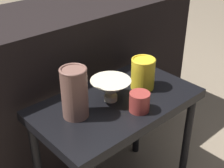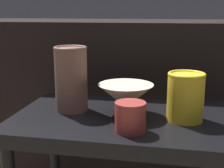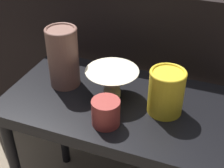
{
  "view_description": "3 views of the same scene",
  "coord_description": "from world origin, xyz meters",
  "px_view_note": "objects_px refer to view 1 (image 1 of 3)",
  "views": [
    {
      "loc": [
        -0.73,
        -0.77,
        1.23
      ],
      "look_at": [
        -0.01,
        0.02,
        0.63
      ],
      "focal_mm": 50.0,
      "sensor_mm": 36.0,
      "label": 1
    },
    {
      "loc": [
        0.11,
        -0.85,
        0.86
      ],
      "look_at": [
        -0.06,
        0.01,
        0.65
      ],
      "focal_mm": 50.0,
      "sensor_mm": 36.0,
      "label": 2
    },
    {
      "loc": [
        0.26,
        -0.72,
        1.13
      ],
      "look_at": [
        -0.01,
        -0.01,
        0.62
      ],
      "focal_mm": 50.0,
      "sensor_mm": 36.0,
      "label": 3
    }
  ],
  "objects_px": {
    "cup": "(139,102)",
    "bowl": "(111,88)",
    "vase_colorful_right": "(142,72)",
    "vase_textured_left": "(75,92)"
  },
  "relations": [
    {
      "from": "vase_colorful_right",
      "to": "cup",
      "type": "distance_m",
      "value": 0.18
    },
    {
      "from": "cup",
      "to": "vase_textured_left",
      "type": "bearing_deg",
      "value": 145.47
    },
    {
      "from": "bowl",
      "to": "vase_colorful_right",
      "type": "height_order",
      "value": "vase_colorful_right"
    },
    {
      "from": "bowl",
      "to": "vase_textured_left",
      "type": "bearing_deg",
      "value": 177.03
    },
    {
      "from": "vase_textured_left",
      "to": "cup",
      "type": "bearing_deg",
      "value": -34.53
    },
    {
      "from": "bowl",
      "to": "cup",
      "type": "relative_size",
      "value": 2.05
    },
    {
      "from": "vase_colorful_right",
      "to": "cup",
      "type": "relative_size",
      "value": 1.72
    },
    {
      "from": "bowl",
      "to": "vase_colorful_right",
      "type": "xyz_separation_m",
      "value": [
        0.17,
        -0.01,
        0.01
      ]
    },
    {
      "from": "bowl",
      "to": "vase_colorful_right",
      "type": "relative_size",
      "value": 1.2
    },
    {
      "from": "cup",
      "to": "bowl",
      "type": "bearing_deg",
      "value": 103.61
    }
  ]
}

